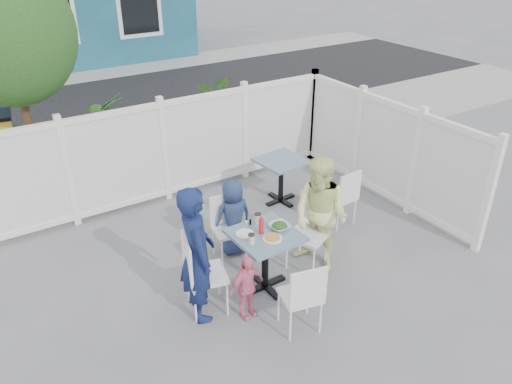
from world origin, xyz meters
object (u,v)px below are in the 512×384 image
chair_right (311,226)px  chair_back (227,222)px  spare_table (281,169)px  boy (233,217)px  woman (321,215)px  chair_near (303,294)px  main_table (265,246)px  toddler (246,287)px  man (197,254)px  chair_left (199,269)px

chair_right → chair_back: chair_right is taller
spare_table → boy: 1.53m
woman → chair_near: bearing=-64.1°
main_table → boy: boy is taller
woman → boy: 1.16m
chair_back → main_table: bearing=100.9°
main_table → woman: 0.83m
boy → toddler: bearing=68.8°
main_table → chair_back: bearing=92.3°
spare_table → boy: (-1.32, -0.78, -0.03)m
man → toddler: 0.66m
spare_table → woman: (-0.58, -1.64, 0.19)m
chair_left → boy: (0.91, 0.81, -0.04)m
chair_left → chair_back: 1.12m
spare_table → chair_right: size_ratio=0.77×
chair_back → chair_near: bearing=97.0°
chair_back → toddler: (-0.41, -1.14, -0.10)m
chair_near → toddler: bearing=137.5°
main_table → chair_left: size_ratio=0.79×
spare_table → chair_left: 2.74m
chair_near → boy: 1.71m
chair_back → woman: size_ratio=0.57×
woman → toddler: woman is taller
chair_left → toddler: (0.39, -0.36, -0.17)m
woman → main_table: bearing=-107.2°
main_table → man: man is taller
chair_near → boy: bearing=97.7°
spare_table → chair_near: chair_near is taller
spare_table → woman: size_ratio=0.49×
woman → chair_left: bearing=-109.2°
chair_near → woman: bearing=56.2°
spare_table → chair_back: chair_back is taller
chair_right → toddler: 1.27m
main_table → man: (-0.86, 0.02, 0.21)m
man → spare_table: bearing=-41.3°
spare_table → chair_near: (-1.47, -2.49, -0.04)m
boy → chair_right: bearing=133.8°
chair_near → man: 1.19m
boy → chair_back: bearing=18.7°
chair_near → man: man is taller
main_table → spare_table: bearing=49.8°
man → woman: 1.67m
woman → toddler: size_ratio=1.90×
chair_left → boy: size_ratio=0.93×
boy → spare_table: bearing=-146.5°
chair_near → boy: boy is taller
main_table → man: bearing=178.5°
chair_back → boy: 0.12m
chair_back → boy: (0.11, 0.03, 0.03)m
main_table → toddler: (-0.45, -0.31, -0.20)m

